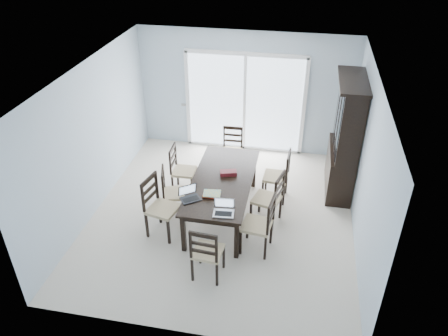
% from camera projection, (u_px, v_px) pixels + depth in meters
% --- Properties ---
extents(floor, '(5.00, 5.00, 0.00)m').
position_uv_depth(floor, '(222.00, 215.00, 7.73)').
color(floor, silver).
rests_on(floor, ground).
extents(ceiling, '(5.00, 5.00, 0.00)m').
position_uv_depth(ceiling, '(222.00, 74.00, 6.35)').
color(ceiling, white).
rests_on(ceiling, back_wall).
extents(back_wall, '(4.50, 0.02, 2.60)m').
position_uv_depth(back_wall, '(245.00, 93.00, 9.12)').
color(back_wall, '#ACBFCD').
rests_on(back_wall, floor).
extents(wall_left, '(0.02, 5.00, 2.60)m').
position_uv_depth(wall_left, '(92.00, 139.00, 7.40)').
color(wall_left, '#ACBFCD').
rests_on(wall_left, floor).
extents(wall_right, '(0.02, 5.00, 2.60)m').
position_uv_depth(wall_right, '(366.00, 165.00, 6.68)').
color(wall_right, '#ACBFCD').
rests_on(wall_right, floor).
extents(balcony, '(4.50, 2.00, 0.10)m').
position_uv_depth(balcony, '(250.00, 129.00, 10.67)').
color(balcony, gray).
rests_on(balcony, ground).
extents(railing, '(4.50, 0.06, 1.10)m').
position_uv_depth(railing, '(256.00, 91.00, 11.19)').
color(railing, '#99999E').
rests_on(railing, balcony).
extents(dining_table, '(1.00, 2.20, 0.75)m').
position_uv_depth(dining_table, '(222.00, 183.00, 7.37)').
color(dining_table, black).
rests_on(dining_table, floor).
extents(china_hutch, '(0.50, 1.38, 2.20)m').
position_uv_depth(china_hutch, '(345.00, 139.00, 7.88)').
color(china_hutch, black).
rests_on(china_hutch, floor).
extents(sliding_door, '(2.52, 0.05, 2.18)m').
position_uv_depth(sliding_door, '(245.00, 103.00, 9.22)').
color(sliding_door, silver).
rests_on(sliding_door, floor).
extents(chair_left_near, '(0.56, 0.54, 1.20)m').
position_uv_depth(chair_left_near, '(157.00, 200.00, 7.03)').
color(chair_left_near, black).
rests_on(chair_left_near, floor).
extents(chair_left_mid, '(0.51, 0.50, 1.07)m').
position_uv_depth(chair_left_mid, '(170.00, 187.00, 7.46)').
color(chair_left_mid, black).
rests_on(chair_left_mid, floor).
extents(chair_left_far, '(0.43, 0.42, 1.09)m').
position_uv_depth(chair_left_far, '(179.00, 165.00, 8.07)').
color(chair_left_far, black).
rests_on(chair_left_far, floor).
extents(chair_right_near, '(0.50, 0.49, 1.16)m').
position_uv_depth(chair_right_near, '(263.00, 219.00, 6.65)').
color(chair_right_near, black).
rests_on(chair_right_near, floor).
extents(chair_right_mid, '(0.54, 0.53, 1.15)m').
position_uv_depth(chair_right_mid, '(273.00, 194.00, 7.23)').
color(chair_right_mid, black).
rests_on(chair_right_mid, floor).
extents(chair_right_far, '(0.46, 0.45, 1.14)m').
position_uv_depth(chair_right_far, '(281.00, 171.00, 7.84)').
color(chair_right_far, black).
rests_on(chair_right_far, floor).
extents(chair_end_near, '(0.44, 0.45, 1.09)m').
position_uv_depth(chair_end_near, '(206.00, 249.00, 6.14)').
color(chair_end_near, black).
rests_on(chair_end_near, floor).
extents(chair_end_far, '(0.41, 0.42, 1.06)m').
position_uv_depth(chair_end_far, '(232.00, 145.00, 8.76)').
color(chair_end_far, black).
rests_on(chair_end_far, floor).
extents(laptop_dark, '(0.37, 0.35, 0.21)m').
position_uv_depth(laptop_dark, '(190.00, 197.00, 6.83)').
color(laptop_dark, black).
rests_on(laptop_dark, dining_table).
extents(laptop_silver, '(0.33, 0.24, 0.21)m').
position_uv_depth(laptop_silver, '(223.00, 211.00, 6.51)').
color(laptop_silver, '#B6B6B8').
rests_on(laptop_silver, dining_table).
extents(book_stack, '(0.30, 0.24, 0.05)m').
position_uv_depth(book_stack, '(212.00, 194.00, 6.94)').
color(book_stack, maroon).
rests_on(book_stack, dining_table).
extents(cell_phone, '(0.14, 0.11, 0.01)m').
position_uv_depth(cell_phone, '(222.00, 211.00, 6.60)').
color(cell_phone, black).
rests_on(cell_phone, dining_table).
extents(game_box, '(0.31, 0.21, 0.07)m').
position_uv_depth(game_box, '(228.00, 173.00, 7.45)').
color(game_box, '#4F0F18').
rests_on(game_box, dining_table).
extents(hot_tub, '(1.92, 1.73, 0.95)m').
position_uv_depth(hot_tub, '(228.00, 110.00, 10.36)').
color(hot_tub, brown).
rests_on(hot_tub, balcony).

